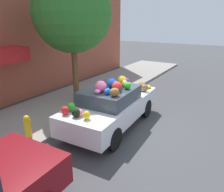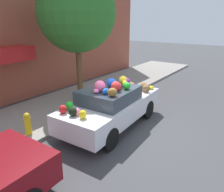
# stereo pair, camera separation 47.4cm
# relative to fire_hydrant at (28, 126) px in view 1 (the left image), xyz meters

# --- Properties ---
(ground_plane) EXTENTS (60.00, 60.00, 0.00)m
(ground_plane) POSITION_rel_fire_hydrant_xyz_m (2.14, -1.64, -0.46)
(ground_plane) COLOR #424244
(sidewalk_curb) EXTENTS (24.00, 3.20, 0.11)m
(sidewalk_curb) POSITION_rel_fire_hydrant_xyz_m (2.14, 1.06, -0.40)
(sidewalk_curb) COLOR gray
(sidewalk_curb) RESTS_ON ground
(building_facade) EXTENTS (18.00, 1.20, 6.39)m
(building_facade) POSITION_rel_fire_hydrant_xyz_m (2.07, 3.28, 2.69)
(building_facade) COLOR #9E4C38
(building_facade) RESTS_ON ground
(street_tree) EXTENTS (3.08, 3.08, 5.15)m
(street_tree) POSITION_rel_fire_hydrant_xyz_m (3.20, 0.83, 3.25)
(street_tree) COLOR brown
(street_tree) RESTS_ON sidewalk_curb
(fire_hydrant) EXTENTS (0.20, 0.20, 0.70)m
(fire_hydrant) POSITION_rel_fire_hydrant_xyz_m (0.00, 0.00, 0.00)
(fire_hydrant) COLOR gold
(fire_hydrant) RESTS_ON sidewalk_curb
(art_car) EXTENTS (4.16, 1.85, 1.72)m
(art_car) POSITION_rel_fire_hydrant_xyz_m (2.12, -1.63, 0.31)
(art_car) COLOR silver
(art_car) RESTS_ON ground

